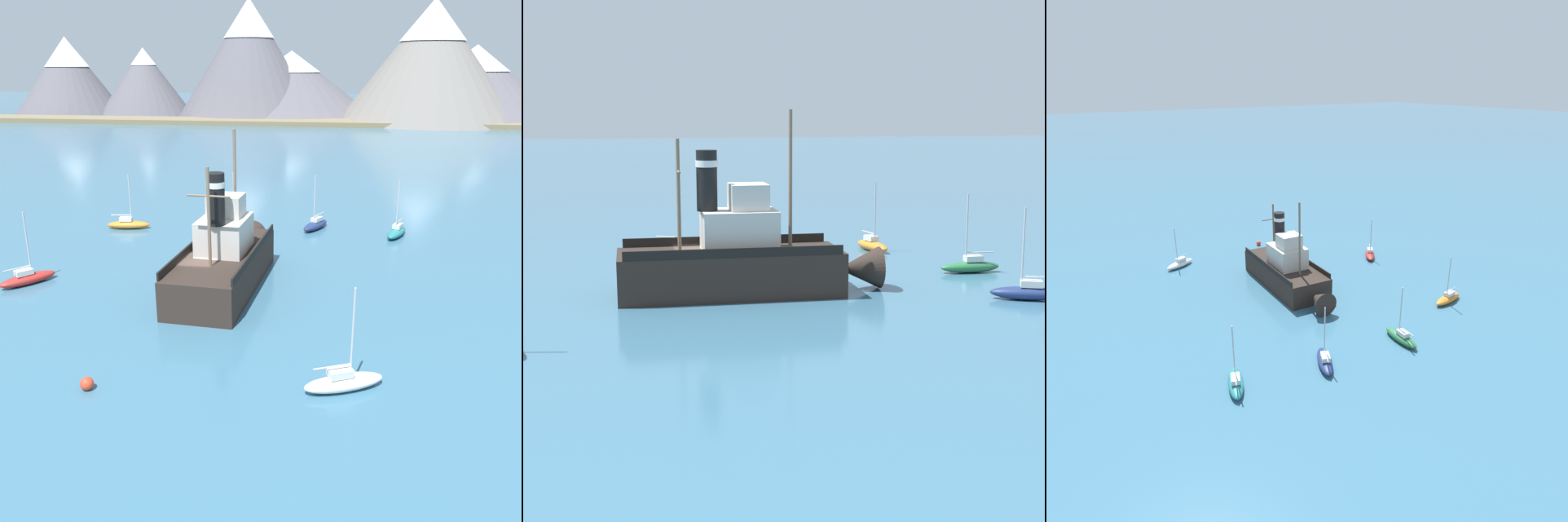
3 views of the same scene
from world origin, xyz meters
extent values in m
plane|color=#38667F|center=(0.00, 0.00, 0.00)|extent=(600.00, 600.00, 0.00)
cone|color=#56545B|center=(-76.96, 139.10, 11.40)|extent=(33.52, 33.52, 22.79)
cone|color=white|center=(-76.96, 139.10, 18.50)|extent=(13.41, 13.41, 8.69)
cone|color=#56545B|center=(-52.81, 140.72, 9.79)|extent=(29.24, 29.24, 19.58)
cone|color=white|center=(-52.81, 140.72, 17.15)|extent=(7.79, 7.79, 4.97)
cone|color=#56545B|center=(-18.97, 134.79, 16.15)|extent=(42.06, 42.06, 32.29)
cone|color=white|center=(-18.97, 134.79, 27.04)|extent=(14.50, 14.50, 10.60)
cone|color=#56545B|center=(-7.08, 139.00, 9.24)|extent=(50.52, 50.52, 18.48)
cone|color=white|center=(-7.08, 139.00, 15.59)|extent=(16.87, 16.87, 5.88)
cone|color=slate|center=(30.77, 127.80, 15.39)|extent=(47.78, 47.78, 30.79)
cone|color=white|center=(30.77, 127.80, 25.60)|extent=(17.07, 17.07, 10.48)
cone|color=#56545B|center=(43.64, 134.23, 9.85)|extent=(49.10, 49.10, 19.70)
cone|color=white|center=(43.64, 134.23, 16.34)|extent=(17.83, 17.83, 6.81)
cube|color=#7A6B4C|center=(0.00, 113.43, 0.60)|extent=(240.00, 12.00, 1.20)
cube|color=#2D231E|center=(1.31, 1.55, 1.20)|extent=(5.23, 12.28, 2.40)
cone|color=#2D231E|center=(1.81, 8.73, 1.20)|extent=(2.51, 2.56, 2.35)
cube|color=beige|center=(1.34, 2.04, 3.50)|extent=(3.27, 4.20, 2.20)
cube|color=beige|center=(1.38, 2.54, 5.30)|extent=(2.33, 2.15, 1.40)
cylinder|color=black|center=(1.22, 0.35, 6.20)|extent=(1.10, 1.10, 3.20)
cylinder|color=silver|center=(1.22, 0.35, 7.10)|extent=(1.16, 1.16, 0.35)
cylinder|color=#75604C|center=(1.54, 4.84, 6.15)|extent=(0.20, 0.20, 7.50)
cylinder|color=#75604C|center=(1.12, -1.15, 5.40)|extent=(0.20, 0.20, 6.00)
cylinder|color=#75604C|center=(1.12, -1.15, 6.72)|extent=(2.60, 0.30, 0.12)
cube|color=black|center=(-0.84, 1.70, 2.65)|extent=(0.92, 11.38, 0.50)
cube|color=black|center=(3.46, 1.39, 2.65)|extent=(0.92, 11.38, 0.50)
ellipsoid|color=#286B3D|center=(-0.90, 17.07, 0.35)|extent=(1.39, 3.87, 0.70)
cube|color=silver|center=(-0.89, 17.27, 0.88)|extent=(0.72, 1.15, 0.36)
cylinder|color=#B7B7BC|center=(-0.93, 16.77, 2.80)|extent=(0.10, 0.10, 4.20)
cylinder|color=#B7B7BC|center=(-0.86, 17.66, 1.25)|extent=(0.22, 1.80, 0.08)
ellipsoid|color=orange|center=(-10.10, 14.18, 0.35)|extent=(3.93, 1.69, 0.70)
cube|color=silver|center=(-10.30, 14.15, 0.88)|extent=(1.19, 0.81, 0.36)
cylinder|color=#B7B7BC|center=(-9.81, 14.23, 2.80)|extent=(0.10, 0.10, 4.20)
cylinder|color=#B7B7BC|center=(-10.69, 14.08, 1.25)|extent=(1.79, 0.37, 0.08)
ellipsoid|color=#B22823|center=(-11.81, 0.23, 0.35)|extent=(3.17, 3.69, 0.70)
cube|color=silver|center=(-11.93, 0.08, 0.88)|extent=(1.17, 1.26, 0.36)
cylinder|color=#B7B7BC|center=(-11.62, 0.47, 2.80)|extent=(0.10, 0.10, 4.20)
cylinder|color=#B7B7BC|center=(-12.17, -0.24, 1.25)|extent=(1.15, 1.48, 0.08)
ellipsoid|color=navy|center=(6.60, 16.40, 0.35)|extent=(2.65, 3.90, 0.70)
cube|color=silver|center=(6.69, 16.58, 0.88)|extent=(1.06, 1.27, 0.36)
cylinder|color=#B7B7BC|center=(6.47, 16.14, 2.80)|extent=(0.10, 0.10, 4.20)
cylinder|color=#B7B7BC|center=(6.86, 16.94, 1.25)|extent=(0.86, 1.65, 0.08)
ellipsoid|color=#23757A|center=(13.63, 15.14, 0.35)|extent=(2.42, 3.94, 0.70)
cube|color=silver|center=(13.70, 15.32, 0.88)|extent=(1.00, 1.26, 0.36)
cylinder|color=#B7B7BC|center=(13.52, 14.86, 2.80)|extent=(0.10, 0.10, 4.20)
cylinder|color=#B7B7BC|center=(13.85, 15.69, 1.25)|extent=(0.74, 1.70, 0.08)
ellipsoid|color=white|center=(9.21, -9.75, 0.35)|extent=(3.92, 2.57, 0.70)
cube|color=silver|center=(9.03, -9.83, 0.88)|extent=(1.27, 1.04, 0.36)
cylinder|color=#B7B7BC|center=(9.48, -9.63, 2.80)|extent=(0.10, 0.10, 4.20)
cylinder|color=#B7B7BC|center=(8.66, -10.00, 1.25)|extent=(1.67, 0.82, 0.08)
sphere|color=red|center=(-2.22, -11.43, 0.31)|extent=(0.61, 0.61, 0.61)
camera|label=1|loc=(8.62, -31.63, 13.68)|focal=38.00mm
camera|label=2|loc=(42.98, -6.60, 9.60)|focal=55.00mm
camera|label=3|loc=(24.72, 41.44, 20.93)|focal=32.00mm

